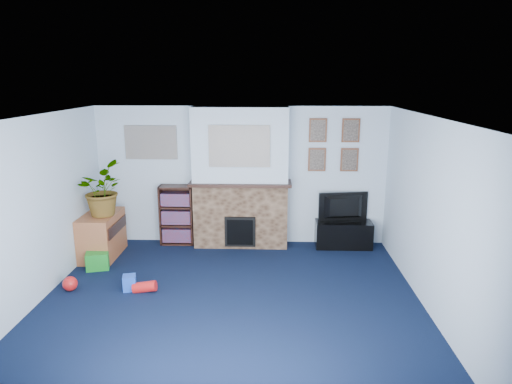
{
  "coord_description": "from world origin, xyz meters",
  "views": [
    {
      "loc": [
        0.53,
        -5.49,
        2.85
      ],
      "look_at": [
        0.3,
        1.01,
        1.22
      ],
      "focal_mm": 32.0,
      "sensor_mm": 36.0,
      "label": 1
    }
  ],
  "objects_px": {
    "tv_stand": "(343,234)",
    "bookshelf": "(177,216)",
    "television": "(344,208)",
    "sideboard": "(102,236)"
  },
  "relations": [
    {
      "from": "tv_stand",
      "to": "television",
      "type": "relative_size",
      "value": 1.11
    },
    {
      "from": "television",
      "to": "sideboard",
      "type": "relative_size",
      "value": 0.93
    },
    {
      "from": "television",
      "to": "sideboard",
      "type": "xyz_separation_m",
      "value": [
        -4.02,
        -0.58,
        -0.35
      ]
    },
    {
      "from": "tv_stand",
      "to": "television",
      "type": "xyz_separation_m",
      "value": [
        0.0,
        0.02,
        0.48
      ]
    },
    {
      "from": "tv_stand",
      "to": "sideboard",
      "type": "xyz_separation_m",
      "value": [
        -4.02,
        -0.56,
        0.12
      ]
    },
    {
      "from": "tv_stand",
      "to": "bookshelf",
      "type": "relative_size",
      "value": 0.91
    },
    {
      "from": "television",
      "to": "sideboard",
      "type": "bearing_deg",
      "value": -0.8
    },
    {
      "from": "bookshelf",
      "to": "sideboard",
      "type": "distance_m",
      "value": 1.29
    },
    {
      "from": "television",
      "to": "bookshelf",
      "type": "xyz_separation_m",
      "value": [
        -2.9,
        0.06,
        -0.2
      ]
    },
    {
      "from": "bookshelf",
      "to": "sideboard",
      "type": "xyz_separation_m",
      "value": [
        -1.11,
        -0.64,
        -0.15
      ]
    }
  ]
}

